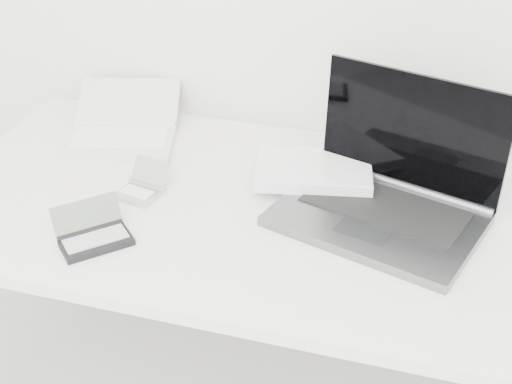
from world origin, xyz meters
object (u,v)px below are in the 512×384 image
(desk, at_px, (273,224))
(laptop_large, at_px, (369,188))
(netbook_open_white, at_px, (122,131))
(palmtop_charcoal, at_px, (94,235))

(desk, xyz_separation_m, laptop_large, (0.21, 0.07, 0.10))
(desk, bearing_deg, laptop_large, 18.03)
(laptop_large, bearing_deg, desk, -145.10)
(desk, height_order, laptop_large, laptop_large)
(desk, distance_m, netbook_open_white, 0.53)
(laptop_large, xyz_separation_m, palmtop_charcoal, (-0.54, -0.31, -0.03))
(palmtop_charcoal, bearing_deg, netbook_open_white, 62.97)
(netbook_open_white, bearing_deg, laptop_large, -27.75)
(desk, xyz_separation_m, palmtop_charcoal, (-0.33, -0.24, 0.06))
(netbook_open_white, xyz_separation_m, palmtop_charcoal, (0.15, -0.45, -0.01))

